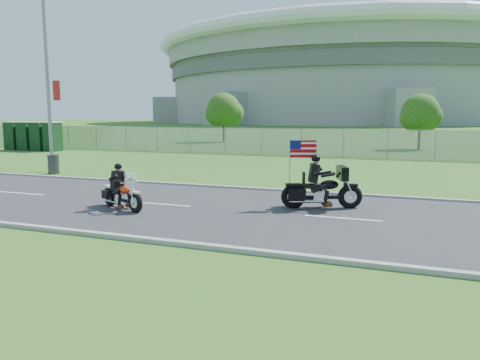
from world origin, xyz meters
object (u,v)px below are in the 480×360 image
at_px(porta_toilet_b, 39,137).
at_px(porta_toilet_c, 26,136).
at_px(porta_toilet_a, 53,137).
at_px(motorcycle_lead, 121,195).
at_px(porta_toilet_d, 13,136).
at_px(streetlight, 50,62).
at_px(trash_can, 53,165).
at_px(motorcycle_follow, 322,191).

relative_size(porta_toilet_b, porta_toilet_c, 1.00).
xyz_separation_m(porta_toilet_a, motorcycle_lead, (19.25, -18.07, -0.68)).
bearing_deg(porta_toilet_c, porta_toilet_d, 180.00).
bearing_deg(streetlight, porta_toilet_b, 136.65).
height_order(streetlight, porta_toilet_d, streetlight).
bearing_deg(trash_can, motorcycle_lead, -36.80).
distance_m(porta_toilet_d, motorcycle_lead, 29.61).
height_order(motorcycle_follow, trash_can, motorcycle_follow).
relative_size(motorcycle_follow, trash_can, 2.66).
bearing_deg(trash_can, motorcycle_follow, -15.54).
bearing_deg(motorcycle_follow, trash_can, 143.80).
distance_m(porta_toilet_a, porta_toilet_c, 2.80).
relative_size(streetlight, motorcycle_lead, 4.86).
relative_size(porta_toilet_a, motorcycle_follow, 0.92).
bearing_deg(streetlight, motorcycle_follow, -17.98).
xyz_separation_m(porta_toilet_b, porta_toilet_c, (-1.40, 0.00, 0.00)).
xyz_separation_m(streetlight, motorcycle_follow, (15.11, -4.90, -5.04)).
xyz_separation_m(motorcycle_follow, trash_can, (-14.43, 4.01, -0.13)).
relative_size(porta_toilet_c, trash_can, 2.45).
height_order(porta_toilet_a, porta_toilet_c, same).
xyz_separation_m(porta_toilet_c, motorcycle_follow, (27.93, -15.68, -0.55)).
bearing_deg(porta_toilet_d, trash_can, -38.07).
height_order(streetlight, motorcycle_follow, streetlight).
bearing_deg(porta_toilet_a, porta_toilet_b, 180.00).
distance_m(porta_toilet_a, porta_toilet_d, 4.20).
distance_m(porta_toilet_a, trash_can, 15.85).
bearing_deg(trash_can, porta_toilet_a, 132.51).
height_order(porta_toilet_c, trash_can, porta_toilet_c).
distance_m(porta_toilet_b, porta_toilet_c, 1.40).
distance_m(streetlight, porta_toilet_c, 17.34).
bearing_deg(trash_can, porta_toilet_c, 139.15).
distance_m(motorcycle_lead, motorcycle_follow, 6.34).
bearing_deg(porta_toilet_d, streetlight, -37.17).
height_order(streetlight, motorcycle_lead, streetlight).
relative_size(streetlight, porta_toilet_b, 4.35).
height_order(motorcycle_lead, trash_can, motorcycle_lead).
relative_size(porta_toilet_c, motorcycle_lead, 1.12).
xyz_separation_m(porta_toilet_a, porta_toilet_b, (-1.40, 0.00, 0.00)).
height_order(porta_toilet_b, porta_toilet_c, same).
distance_m(streetlight, motorcycle_lead, 12.85).
distance_m(porta_toilet_c, trash_can, 17.86).
bearing_deg(porta_toilet_c, streetlight, -40.06).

